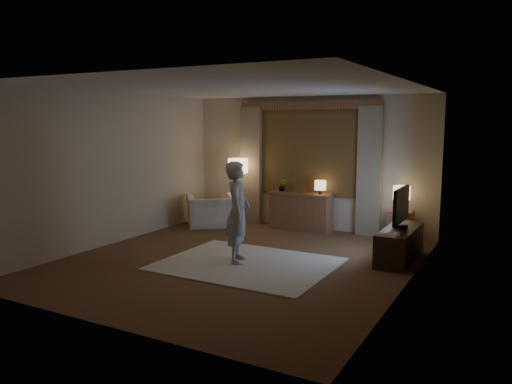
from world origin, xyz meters
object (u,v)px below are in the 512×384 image
Objects in this scene: sideboard at (301,212)px; side_table at (400,226)px; armchair at (211,211)px; tv_stand at (400,244)px; person at (238,212)px.

side_table is at bearing -1.48° from sideboard.
sideboard is at bearing 158.43° from armchair.
tv_stand is (2.20, -1.25, -0.10)m from sideboard.
tv_stand is (0.26, -1.20, -0.03)m from side_table.
person is (1.81, -2.00, 0.46)m from armchair.
person is at bearing -148.04° from tv_stand.
person is at bearing -87.99° from sideboard.
tv_stand is at bearing -29.62° from sideboard.
side_table is 0.40× the size of tv_stand.
tv_stand is at bearing 130.41° from armchair.
side_table reaches higher than tv_stand.
person is at bearing 92.52° from armchair.
armchair is 0.69× the size of tv_stand.
side_table is 3.16m from person.
armchair reaches higher than tv_stand.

